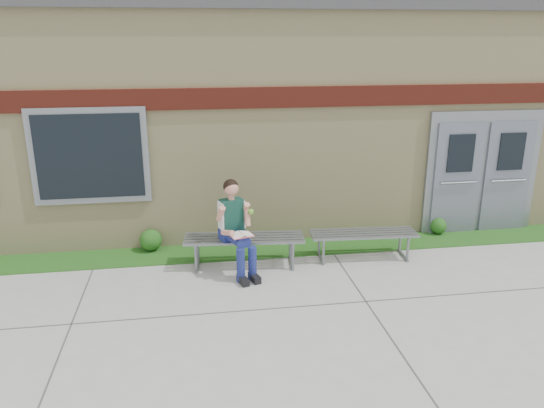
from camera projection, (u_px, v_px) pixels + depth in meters
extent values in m
plane|color=#9E9E99|center=(304.00, 326.00, 6.88)|extent=(80.00, 80.00, 0.00)
cube|color=#144C16|center=(273.00, 249.00, 9.32)|extent=(16.00, 0.80, 0.02)
cube|color=beige|center=(250.00, 110.00, 11.92)|extent=(16.00, 6.00, 4.00)
cube|color=#3F3F42|center=(248.00, 10.00, 11.28)|extent=(16.20, 6.20, 0.20)
cube|color=maroon|center=(270.00, 97.00, 8.88)|extent=(16.00, 0.06, 0.35)
cube|color=slate|center=(90.00, 156.00, 8.71)|extent=(1.90, 0.08, 1.60)
cube|color=black|center=(89.00, 157.00, 8.67)|extent=(1.70, 0.04, 1.40)
cube|color=slate|center=(481.00, 172.00, 9.90)|extent=(2.20, 0.08, 2.30)
cube|color=slate|center=(457.00, 179.00, 9.81)|extent=(0.92, 0.06, 2.10)
cube|color=slate|center=(507.00, 177.00, 9.96)|extent=(0.92, 0.06, 2.10)
cube|color=slate|center=(244.00, 238.00, 8.53)|extent=(1.96, 0.71, 0.04)
cube|color=slate|center=(197.00, 256.00, 8.50)|extent=(0.10, 0.54, 0.44)
cube|color=slate|center=(291.00, 250.00, 8.72)|extent=(0.10, 0.54, 0.44)
cube|color=slate|center=(364.00, 233.00, 8.83)|extent=(1.80, 0.60, 0.03)
cube|color=slate|center=(322.00, 249.00, 8.80)|extent=(0.07, 0.49, 0.40)
cube|color=slate|center=(403.00, 244.00, 9.01)|extent=(0.07, 0.49, 0.40)
cube|color=navy|center=(232.00, 234.00, 8.42)|extent=(0.42, 0.35, 0.17)
cube|color=#103A2F|center=(232.00, 214.00, 8.30)|extent=(0.39, 0.31, 0.49)
sphere|color=tan|center=(231.00, 188.00, 8.16)|extent=(0.28, 0.28, 0.23)
sphere|color=black|center=(231.00, 187.00, 8.17)|extent=(0.30, 0.30, 0.24)
cylinder|color=navy|center=(233.00, 239.00, 8.13)|extent=(0.29, 0.48, 0.16)
cylinder|color=navy|center=(244.00, 237.00, 8.21)|extent=(0.29, 0.48, 0.16)
cylinder|color=navy|center=(241.00, 265.00, 8.02)|extent=(0.13, 0.13, 0.54)
cylinder|color=navy|center=(252.00, 263.00, 8.10)|extent=(0.13, 0.13, 0.54)
cube|color=black|center=(243.00, 280.00, 8.02)|extent=(0.19, 0.30, 0.11)
cube|color=black|center=(255.00, 278.00, 8.10)|extent=(0.19, 0.30, 0.11)
cylinder|color=tan|center=(221.00, 214.00, 8.14)|extent=(0.16, 0.26, 0.28)
cylinder|color=tan|center=(245.00, 210.00, 8.31)|extent=(0.16, 0.26, 0.28)
cube|color=white|center=(242.00, 235.00, 8.03)|extent=(0.39, 0.32, 0.02)
cube|color=#E35563|center=(242.00, 235.00, 8.03)|extent=(0.39, 0.33, 0.01)
sphere|color=#69B630|center=(251.00, 212.00, 8.19)|extent=(0.09, 0.09, 0.09)
sphere|color=#144C16|center=(151.00, 240.00, 9.19)|extent=(0.38, 0.38, 0.38)
sphere|color=#144C16|center=(438.00, 226.00, 9.98)|extent=(0.30, 0.30, 0.30)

